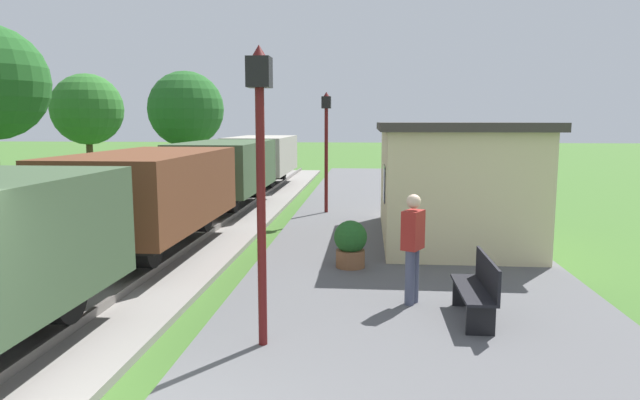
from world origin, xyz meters
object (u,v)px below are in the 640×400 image
lamp_post_far (326,130)px  station_hut (450,180)px  tree_field_left (87,110)px  freight_train (196,181)px  lamp_post_near (260,142)px  bench_near_hut (478,288)px  potted_planter (350,243)px  tree_field_distant (186,109)px  person_waiting (413,244)px

lamp_post_far → station_hut: bearing=-47.6°
tree_field_left → freight_train: bearing=-48.7°
lamp_post_near → freight_train: bearing=112.3°
bench_near_hut → potted_planter: potted_planter is taller
lamp_post_near → tree_field_left: 20.11m
tree_field_distant → lamp_post_far: bearing=-56.3°
freight_train → potted_planter: size_ratio=28.38×
lamp_post_near → lamp_post_far: size_ratio=1.00×
potted_planter → tree_field_left: tree_field_left is taller
tree_field_distant → bench_near_hut: bearing=-62.7°
bench_near_hut → tree_field_left: size_ratio=0.29×
potted_planter → tree_field_distant: 22.04m
lamp_post_far → tree_field_distant: bearing=123.7°
station_hut → lamp_post_near: (-3.27, -6.97, 1.15)m
freight_train → lamp_post_near: size_ratio=7.03×
lamp_post_near → person_waiting: bearing=42.1°
tree_field_left → tree_field_distant: (2.19, 6.59, 0.16)m
tree_field_left → tree_field_distant: 6.95m
lamp_post_far → tree_field_distant: size_ratio=0.64×
bench_near_hut → lamp_post_near: size_ratio=0.41×
potted_planter → tree_field_distant: bearing=116.2°
station_hut → lamp_post_near: lamp_post_near is taller
person_waiting → lamp_post_near: size_ratio=0.46×
station_hut → lamp_post_far: (-3.27, 3.58, 1.15)m
freight_train → station_hut: size_ratio=4.48×
tree_field_left → station_hut: bearing=-35.1°
freight_train → station_hut: (6.80, -1.62, 0.26)m
bench_near_hut → potted_planter: (-1.90, 2.77, 0.00)m
tree_field_left → tree_field_distant: bearing=71.6°
freight_train → lamp_post_far: 4.27m
person_waiting → potted_planter: person_waiting is taller
lamp_post_near → lamp_post_far: 10.55m
station_hut → bench_near_hut: (-0.40, -5.83, -0.93)m
person_waiting → lamp_post_far: bearing=-49.1°
station_hut → potted_planter: bearing=-127.0°
bench_near_hut → station_hut: bearing=86.1°
lamp_post_far → tree_field_left: size_ratio=0.72×
freight_train → tree_field_left: (-7.32, 8.32, 2.17)m
station_hut → bench_near_hut: 5.91m
freight_train → tree_field_distant: tree_field_distant is taller
bench_near_hut → lamp_post_near: 3.73m
station_hut → tree_field_left: bearing=144.9°
tree_field_left → lamp_post_near: bearing=-57.3°
station_hut → tree_field_left: tree_field_left is taller
lamp_post_near → lamp_post_far: bearing=90.0°
bench_near_hut → lamp_post_far: bearing=107.0°
person_waiting → potted_planter: bearing=-36.2°
freight_train → tree_field_distant: (-5.13, 14.92, 2.33)m
station_hut → freight_train: bearing=166.6°
person_waiting → freight_train: bearing=-22.9°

